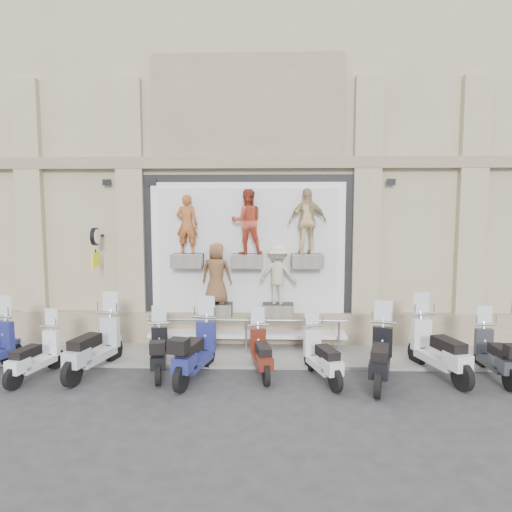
% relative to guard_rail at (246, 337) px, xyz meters
% --- Properties ---
extents(ground, '(90.00, 90.00, 0.00)m').
position_rel_guard_rail_xyz_m(ground, '(0.00, -2.00, -0.47)').
color(ground, '#2D2D2F').
rests_on(ground, ground).
extents(sidewalk, '(16.00, 2.20, 0.08)m').
position_rel_guard_rail_xyz_m(sidewalk, '(0.00, 0.10, -0.43)').
color(sidewalk, gray).
rests_on(sidewalk, ground).
extents(building, '(14.00, 8.60, 12.00)m').
position_rel_guard_rail_xyz_m(building, '(0.00, 5.00, 5.54)').
color(building, tan).
rests_on(building, ground).
extents(shop_vitrine, '(5.60, 0.83, 4.30)m').
position_rel_guard_rail_xyz_m(shop_vitrine, '(0.09, 0.75, 1.92)').
color(shop_vitrine, black).
rests_on(shop_vitrine, ground).
extents(guard_rail, '(5.06, 0.10, 0.93)m').
position_rel_guard_rail_xyz_m(guard_rail, '(0.00, 0.00, 0.00)').
color(guard_rail, '#9EA0A5').
rests_on(guard_rail, ground).
extents(clock_sign_bracket, '(0.10, 0.80, 1.02)m').
position_rel_guard_rail_xyz_m(clock_sign_bracket, '(-3.90, 0.47, 2.34)').
color(clock_sign_bracket, black).
rests_on(clock_sign_bracket, ground).
extents(scooter_b, '(0.87, 1.82, 1.42)m').
position_rel_guard_rail_xyz_m(scooter_b, '(-4.46, -1.71, 0.24)').
color(scooter_b, silver).
rests_on(scooter_b, ground).
extents(scooter_c, '(1.08, 2.22, 1.73)m').
position_rel_guard_rail_xyz_m(scooter_c, '(-3.31, -1.37, 0.40)').
color(scooter_c, '#A9ADB8').
rests_on(scooter_c, ground).
extents(scooter_d, '(0.86, 1.83, 1.43)m').
position_rel_guard_rail_xyz_m(scooter_d, '(-1.86, -1.36, 0.25)').
color(scooter_d, black).
rests_on(scooter_d, ground).
extents(scooter_e, '(1.07, 2.17, 1.69)m').
position_rel_guard_rail_xyz_m(scooter_e, '(-1.01, -1.60, 0.38)').
color(scooter_e, navy).
rests_on(scooter_e, ground).
extents(scooter_f, '(0.80, 1.78, 1.40)m').
position_rel_guard_rail_xyz_m(scooter_f, '(0.41, -1.33, 0.23)').
color(scooter_f, '#4F170D').
rests_on(scooter_f, ground).
extents(scooter_g, '(1.04, 1.88, 1.47)m').
position_rel_guard_rail_xyz_m(scooter_g, '(1.71, -1.61, 0.27)').
color(scooter_g, silver).
rests_on(scooter_g, ground).
extents(scooter_h, '(1.16, 2.12, 1.65)m').
position_rel_guard_rail_xyz_m(scooter_h, '(2.90, -1.79, 0.36)').
color(scooter_h, black).
rests_on(scooter_h, ground).
extents(scooter_i, '(1.19, 2.23, 1.74)m').
position_rel_guard_rail_xyz_m(scooter_i, '(4.26, -1.34, 0.41)').
color(scooter_i, silver).
rests_on(scooter_i, ground).
extents(scooter_j, '(0.55, 1.83, 1.48)m').
position_rel_guard_rail_xyz_m(scooter_j, '(5.43, -1.41, 0.28)').
color(scooter_j, '#272A30').
rests_on(scooter_j, ground).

